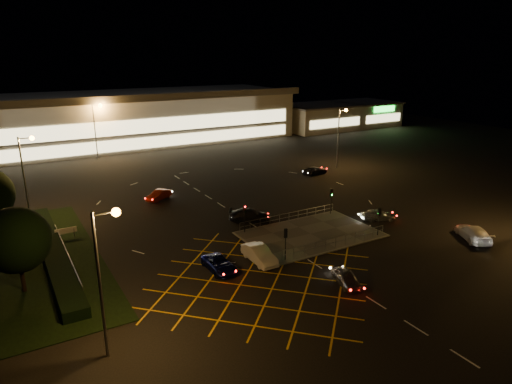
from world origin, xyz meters
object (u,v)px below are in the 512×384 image
car_circ_red (159,195)px  car_approach_white (473,233)px  signal_sw (286,238)px  car_left_blue (219,264)px  car_right_silver (378,215)px  car_east_grey (315,170)px  signal_ne (331,196)px  car_queue_white (259,254)px  signal_se (379,216)px  signal_nw (245,213)px  car_near_silver (346,278)px  car_far_dkgrey (250,215)px

car_circ_red → car_approach_white: size_ratio=0.75×
signal_sw → car_approach_white: size_ratio=0.60×
car_left_blue → car_right_silver: (21.82, 2.25, 0.07)m
car_left_blue → car_east_grey: size_ratio=1.00×
signal_ne → signal_sw: bearing=-146.4°
signal_sw → car_east_grey: (22.16, 24.45, -1.75)m
signal_sw → signal_ne: same height
car_queue_white → signal_se: bearing=-2.8°
signal_sw → signal_se: (12.00, 0.00, 0.00)m
signal_ne → car_queue_white: (-14.26, -6.95, -1.59)m
signal_nw → car_near_silver: signal_nw is taller
signal_ne → car_left_blue: (-18.32, -6.66, -1.75)m
signal_ne → car_queue_white: size_ratio=0.67×
car_near_silver → car_right_silver: (13.61, 10.14, 0.04)m
signal_ne → car_approach_white: signal_ne is taller
car_queue_white → car_far_dkgrey: (4.65, 9.96, -0.05)m
signal_sw → car_circ_red: size_ratio=0.79×
car_queue_white → car_circ_red: 23.29m
signal_nw → car_circ_red: (-4.24, 16.25, -1.71)m
car_near_silver → signal_nw: bearing=113.7°
car_east_grey → car_approach_white: (-2.11, -30.23, 0.15)m
signal_se → car_east_grey: bearing=-112.6°
car_near_silver → car_left_blue: car_near_silver is taller
car_east_grey → signal_se: bearing=150.7°
car_east_grey → car_approach_white: 30.30m
signal_nw → car_queue_white: 7.48m
car_near_silver → car_circ_red: size_ratio=0.94×
signal_ne → car_circ_red: (-16.24, 16.25, -1.71)m
car_east_grey → signal_nw: bearing=119.9°
signal_se → car_approach_white: size_ratio=0.60×
signal_sw → car_left_blue: size_ratio=0.71×
signal_sw → car_far_dkgrey: signal_sw is taller
signal_nw → car_queue_white: size_ratio=0.67×
car_near_silver → car_circ_red: (-6.13, 30.79, 0.02)m
signal_nw → car_east_grey: (22.16, 16.47, -1.75)m
car_near_silver → car_queue_white: size_ratio=0.80×
signal_sw → car_east_grey: 33.04m
signal_sw → car_approach_white: signal_sw is taller
signal_sw → car_queue_white: size_ratio=0.67×
car_left_blue → car_right_silver: car_right_silver is taller
car_near_silver → car_right_silver: size_ratio=0.94×
signal_sw → signal_nw: same height
signal_sw → signal_ne: (12.00, 7.99, 0.00)m
signal_sw → car_far_dkgrey: (2.39, 10.99, -1.64)m
car_right_silver → car_east_grey: size_ratio=0.91×
signal_se → car_queue_white: (-14.26, 1.03, -1.59)m
signal_sw → signal_se: size_ratio=1.00×
car_right_silver → car_circ_red: bearing=66.4°
signal_se → car_right_silver: 5.28m
car_queue_white → car_near_silver: bearing=-60.0°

